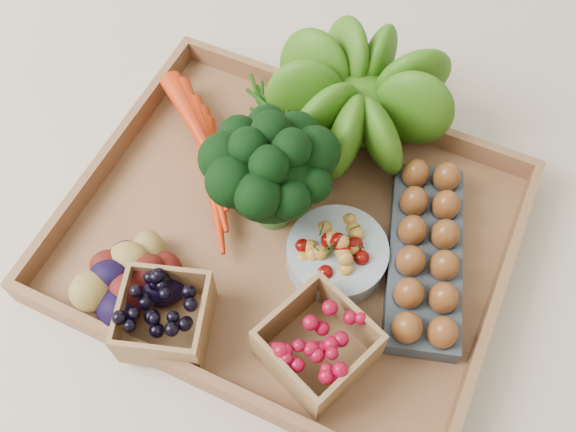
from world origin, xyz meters
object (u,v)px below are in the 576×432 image
at_px(tray, 288,236).
at_px(broccoli, 272,189).
at_px(cherry_bowl, 337,255).
at_px(egg_carton, 424,257).

distance_m(tray, broccoli, 0.08).
xyz_separation_m(broccoli, cherry_bowl, (0.10, -0.03, -0.05)).
bearing_deg(broccoli, egg_carton, 4.61).
height_order(cherry_bowl, egg_carton, cherry_bowl).
height_order(broccoli, cherry_bowl, broccoli).
xyz_separation_m(tray, egg_carton, (0.17, 0.03, 0.02)).
bearing_deg(tray, broccoli, 150.37).
relative_size(broccoli, egg_carton, 0.63).
bearing_deg(cherry_bowl, tray, 171.70).
bearing_deg(egg_carton, broccoli, 168.00).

